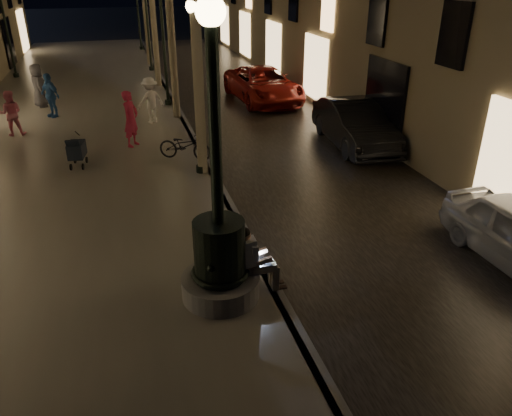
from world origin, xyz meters
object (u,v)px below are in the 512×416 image
object	(u,v)px
pedestrian_red	(131,119)
lamp_curb_b	(163,30)
pedestrian_blue	(50,95)
stroller	(77,150)
bicycle	(185,146)
lamp_curb_a	(196,64)
lamp_curb_d	(137,3)
pedestrian_white	(150,100)
lamp_left_c	(4,16)
seated_man_laptop	(254,257)
car_second	(355,124)
car_third	(263,85)
fountain_lamppost	(219,247)
pedestrian_dark	(38,86)
lamp_curb_c	(147,13)
pedestrian_pink	(11,113)

from	to	relation	value
pedestrian_red	lamp_curb_b	bearing A→B (deg)	15.44
pedestrian_red	pedestrian_blue	distance (m)	5.25
stroller	pedestrian_blue	bearing A→B (deg)	110.21
bicycle	pedestrian_blue	bearing A→B (deg)	64.47
lamp_curb_a	lamp_curb_d	world-z (taller)	same
lamp_curb_d	pedestrian_blue	xyz separation A→B (m)	(-4.57, -16.67, -2.19)
stroller	pedestrian_white	xyz separation A→B (m)	(2.51, 4.08, 0.33)
lamp_left_c	pedestrian_red	world-z (taller)	lamp_left_c
seated_man_laptop	car_second	world-z (taller)	car_second
car_third	bicycle	size ratio (longest dim) A/B	3.20
lamp_curb_a	lamp_curb_b	size ratio (longest dim) A/B	1.00
lamp_curb_a	pedestrian_blue	bearing A→B (deg)	121.92
fountain_lamppost	pedestrian_dark	xyz separation A→B (m)	(-4.47, 15.09, -0.13)
lamp_curb_b	pedestrian_white	distance (m)	3.46
stroller	pedestrian_dark	xyz separation A→B (m)	(-1.76, 7.69, 0.37)
lamp_curb_c	lamp_left_c	distance (m)	7.10
lamp_curb_d	pedestrian_dark	size ratio (longest dim) A/B	2.73
car_second	car_third	size ratio (longest dim) A/B	0.87
stroller	pedestrian_red	distance (m)	2.28
bicycle	fountain_lamppost	bearing A→B (deg)	-153.84
lamp_curb_b	pedestrian_pink	world-z (taller)	lamp_curb_b
pedestrian_blue	pedestrian_white	bearing A→B (deg)	21.12
pedestrian_dark	seated_man_laptop	bearing A→B (deg)	-173.06
lamp_curb_c	stroller	xyz separation A→B (m)	(-3.41, -14.60, -2.52)
lamp_curb_a	pedestrian_blue	distance (m)	8.91
lamp_curb_b	stroller	distance (m)	7.85
pedestrian_dark	stroller	bearing A→B (deg)	-178.77
lamp_left_c	car_second	size ratio (longest dim) A/B	1.04
fountain_lamppost	pedestrian_red	bearing A→B (deg)	96.67
pedestrian_white	pedestrian_red	bearing A→B (deg)	49.10
pedestrian_red	bicycle	distance (m)	2.32
stroller	pedestrian_pink	bearing A→B (deg)	129.88
car_third	pedestrian_pink	size ratio (longest dim) A/B	3.42
lamp_curb_b	car_second	xyz separation A→B (m)	(5.50, -6.55, -2.47)
pedestrian_pink	pedestrian_white	world-z (taller)	pedestrian_white
pedestrian_red	car_third	bearing A→B (deg)	-14.17
stroller	car_second	bearing A→B (deg)	9.49
bicycle	pedestrian_pink	bearing A→B (deg)	82.78
fountain_lamppost	pedestrian_pink	size ratio (longest dim) A/B	3.35
seated_man_laptop	lamp_curb_b	world-z (taller)	lamp_curb_b
lamp_curb_b	pedestrian_pink	xyz separation A→B (m)	(-5.68, -2.78, -2.26)
pedestrian_red	bicycle	world-z (taller)	pedestrian_red
lamp_left_c	pedestrian_pink	distance (m)	11.11
fountain_lamppost	pedestrian_pink	xyz separation A→B (m)	(-4.98, 11.22, -0.24)
lamp_curb_a	pedestrian_white	world-z (taller)	lamp_curb_a
lamp_curb_a	lamp_curb_c	world-z (taller)	same
fountain_lamppost	car_third	bearing A→B (deg)	70.67
lamp_curb_a	pedestrian_white	xyz separation A→B (m)	(-0.90, 5.48, -2.19)
pedestrian_dark	bicycle	bearing A→B (deg)	-159.92
stroller	pedestrian_dark	distance (m)	7.90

